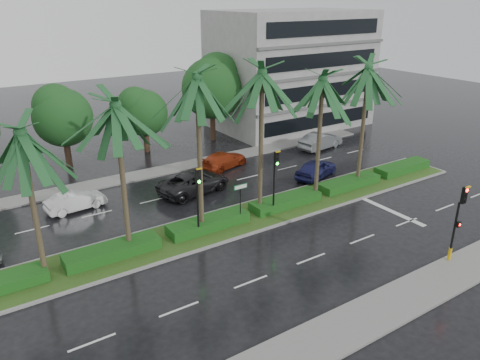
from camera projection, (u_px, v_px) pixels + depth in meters
ground at (258, 224)px, 29.37m from camera, size 120.00×120.00×0.00m
near_sidewalk at (387, 307)px, 21.44m from camera, size 40.00×2.40×0.12m
far_sidewalk at (174, 168)px, 38.66m from camera, size 40.00×2.00×0.12m
median at (249, 217)px, 30.12m from camera, size 36.00×4.00×0.15m
hedge at (249, 212)px, 29.98m from camera, size 35.20×1.40×0.60m
lane_markings at (299, 215)px, 30.59m from camera, size 34.00×13.06×0.01m
palm_row at (232, 98)px, 26.59m from camera, size 26.30×4.20×10.01m
signal_near at (458, 220)px, 24.24m from camera, size 0.34×0.45×4.36m
signal_median_left at (198, 192)px, 26.45m from camera, size 0.34×0.42×4.36m
signal_median_right at (275, 173)px, 29.27m from camera, size 0.34×0.42×4.36m
street_sign at (240, 194)px, 28.45m from camera, size 0.95×0.09×2.60m
bg_trees at (163, 97)px, 42.22m from camera, size 33.00×5.81×8.40m
building at (290, 70)px, 49.84m from camera, size 16.00×10.00×12.00m
car_white at (76, 201)px, 31.10m from camera, size 1.75×4.03×1.29m
car_darkgrey at (194, 182)px, 33.85m from camera, size 3.42×5.82×1.52m
car_red at (223, 160)px, 38.72m from camera, size 3.13×4.95×1.34m
car_blue at (316, 169)px, 36.62m from camera, size 3.10×4.65×1.47m
car_grey at (321, 141)px, 43.46m from camera, size 2.32×4.86×1.54m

